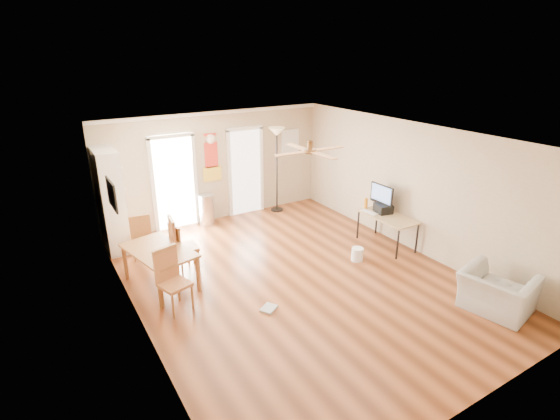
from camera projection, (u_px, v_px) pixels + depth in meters
floor at (297, 279)px, 7.71m from camera, size 7.00×7.00×0.00m
ceiling at (299, 137)px, 6.78m from camera, size 5.50×7.00×0.00m
wall_back at (217, 167)px, 10.04m from camera, size 5.50×0.04×2.60m
wall_front at (482, 316)px, 4.46m from camera, size 5.50×0.04×2.60m
wall_left at (134, 250)px, 5.92m from camera, size 0.04×7.00×2.60m
wall_right at (411, 187)px, 8.58m from camera, size 0.04×7.00×2.60m
crown_molding at (299, 139)px, 6.80m from camera, size 5.50×7.00×0.08m
kitchen_doorway at (174, 184)px, 9.61m from camera, size 0.90×0.10×2.10m
bathroom_doorway at (245, 173)px, 10.48m from camera, size 0.80×0.10×2.10m
wall_decal at (211, 157)px, 9.88m from camera, size 0.46×0.03×1.10m
ac_grille at (290, 141)px, 10.87m from camera, size 0.50×0.04×0.60m
framed_poster at (112, 195)px, 6.90m from camera, size 0.04×0.66×0.48m
ceiling_fan at (310, 151)px, 6.61m from camera, size 1.24×1.24×0.20m
bookshelf at (110, 201)px, 8.54m from camera, size 0.44×0.96×2.11m
dining_table at (161, 267)px, 7.42m from camera, size 1.11×1.53×0.69m
dining_chair_right_a at (185, 244)px, 7.83m from camera, size 0.49×0.49×1.08m
dining_chair_right_b at (184, 247)px, 7.89m from camera, size 0.45×0.45×0.94m
dining_chair_near at (174, 281)px, 6.64m from camera, size 0.53×0.53×1.03m
dining_chair_far at (140, 235)px, 8.37m from camera, size 0.43×0.43×0.94m
trash_can at (207, 210)px, 9.97m from camera, size 0.40×0.40×0.74m
torchiere_lamp at (277, 170)px, 10.60m from camera, size 0.49×0.49×2.13m
computer_desk at (386, 231)px, 8.92m from camera, size 0.62×1.25×0.67m
imac at (381, 198)px, 8.99m from camera, size 0.28×0.62×0.58m
keyboard at (369, 212)px, 9.00m from camera, size 0.17×0.41×0.01m
printer at (383, 208)px, 8.97m from camera, size 0.38×0.41×0.18m
orange_bottle at (366, 203)px, 9.19m from camera, size 0.10×0.10×0.23m
wastebasket_a at (357, 254)px, 8.35m from camera, size 0.25×0.25×0.27m
floor_cloth at (269, 308)px, 6.81m from camera, size 0.33×0.31×0.04m
armchair at (497, 292)px, 6.68m from camera, size 1.08×1.18×0.66m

